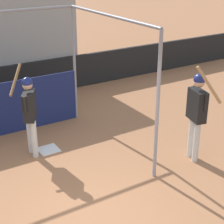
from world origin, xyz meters
TOP-DOWN VIEW (x-y plane):
  - ground_plane at (0.00, 0.00)m, footprint 60.00×60.00m
  - batting_cage at (-0.16, 3.21)m, footprint 3.91×3.45m
  - home_plate at (0.40, 2.50)m, footprint 0.44×0.44m
  - player_batter at (0.05, 2.51)m, footprint 0.58×0.94m
  - player_waiting at (2.88, 0.51)m, footprint 0.49×0.83m

SIDE VIEW (x-z plane):
  - ground_plane at x=0.00m, z-range 0.00..0.00m
  - home_plate at x=0.40m, z-range 0.00..0.02m
  - player_batter at x=0.05m, z-range 0.12..2.02m
  - player_waiting at x=2.88m, z-range 0.10..2.25m
  - batting_cage at x=-0.16m, z-range -0.25..2.69m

